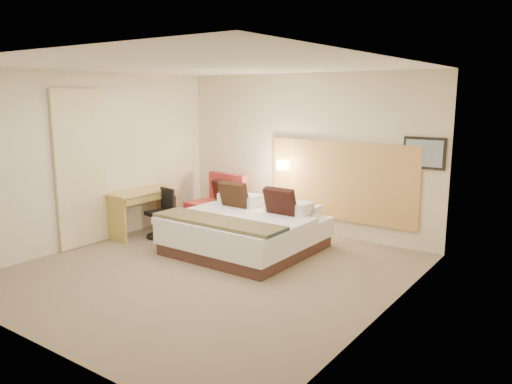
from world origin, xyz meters
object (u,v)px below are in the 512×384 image
Objects in this scene: bed at (246,230)px; desk_chair at (162,217)px; lounge_chair at (218,205)px; desk at (143,199)px; side_table at (225,218)px.

bed reaches higher than desk_chair.
bed is 2.14× the size of lounge_chair.
desk_chair is (0.39, 0.05, -0.27)m from desk.
side_table is at bearing 29.11° from desk.
bed is 1.68× the size of desk.
lounge_chair is at bearing 76.81° from desk_chair.
bed is 1.60m from lounge_chair.
lounge_chair reaches higher than desk_chair.
bed is 1.60m from desk_chair.
desk_chair is at bearing -142.97° from side_table.
side_table is (0.57, -0.51, -0.06)m from lounge_chair.
lounge_chair reaches higher than side_table.
desk_chair is (-1.58, -0.22, 0.01)m from bed.
bed is at bearing -29.16° from side_table.
desk is 0.47m from desk_chair.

